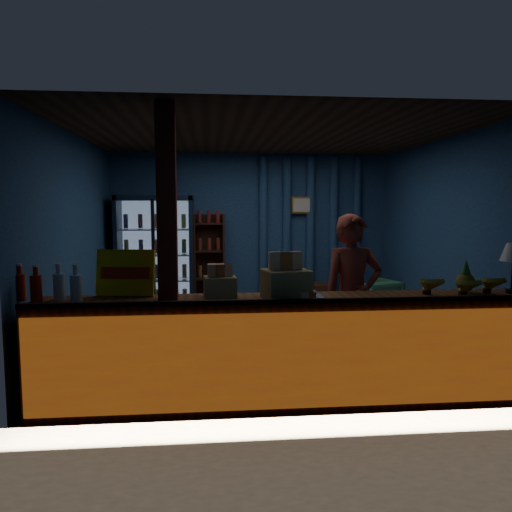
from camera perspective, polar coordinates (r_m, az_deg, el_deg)
The scene contains 18 objects.
ground at distance 6.42m, azimuth 1.09°, elevation -9.99°, with size 4.60×4.60×0.00m, color #515154.
room_walls at distance 6.18m, azimuth 1.12°, elevation 4.15°, with size 4.60×4.60×4.60m.
counter at distance 4.47m, azimuth 3.92°, elevation -10.74°, with size 4.40×0.57×0.99m.
support_post at distance 4.28m, azimuth -10.05°, elevation -0.32°, with size 0.16×0.16×2.60m, color maroon.
beverage_cooler at distance 8.14m, azimuth -11.35°, elevation -0.04°, with size 1.20×0.62×1.90m.
bottle_shelf at distance 8.25m, azimuth -5.35°, elevation -0.84°, with size 0.50×0.28×1.60m.
curtain_folds at distance 8.46m, azimuth 6.21°, elevation 2.75°, with size 1.74×0.14×2.50m.
framed_picture at distance 8.38m, azimuth 5.30°, elevation 5.81°, with size 0.36×0.04×0.28m.
shopkeeper at distance 5.10m, azimuth 10.97°, elevation -4.65°, with size 0.61×0.40×1.67m, color maroon.
green_chair at distance 8.11m, azimuth 13.36°, elevation -4.67°, with size 0.63×0.65×0.59m, color #50A16A.
side_table at distance 7.90m, azimuth 5.97°, elevation -5.02°, with size 0.65×0.53×0.64m.
yellow_sign at distance 4.56m, azimuth -14.70°, elevation -1.87°, with size 0.52×0.17×0.41m.
soda_bottles at distance 4.53m, azimuth -22.70°, elevation -3.20°, with size 0.58×0.18×0.31m.
snack_box_left at distance 4.32m, azimuth 3.47°, elevation -2.95°, with size 0.43×0.38×0.40m.
snack_box_centre at distance 4.38m, azimuth -4.13°, elevation -3.35°, with size 0.29×0.25×0.29m.
pastry_tray at distance 4.33m, azimuth 5.19°, elevation -4.55°, with size 0.41×0.41×0.07m.
banana_bunches at distance 4.82m, azimuth 22.42°, elevation -3.10°, with size 0.83×0.31×0.18m.
pineapple at distance 4.97m, azimuth 22.82°, elevation -2.47°, with size 0.17×0.17×0.29m.
Camera 1 is at (-0.70, -6.14, 1.75)m, focal length 35.00 mm.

